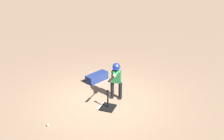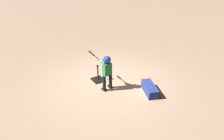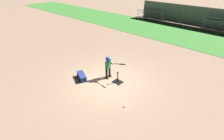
{
  "view_description": "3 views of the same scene",
  "coord_description": "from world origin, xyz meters",
  "px_view_note": "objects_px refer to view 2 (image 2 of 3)",
  "views": [
    {
      "loc": [
        7.87,
        3.24,
        4.92
      ],
      "look_at": [
        -0.43,
        0.14,
        0.93
      ],
      "focal_mm": 50.0,
      "sensor_mm": 36.0,
      "label": 1
    },
    {
      "loc": [
        -4.68,
        2.82,
        3.26
      ],
      "look_at": [
        -0.42,
        0.13,
        0.69
      ],
      "focal_mm": 28.0,
      "sensor_mm": 36.0,
      "label": 2
    },
    {
      "loc": [
        5.24,
        -5.33,
        4.87
      ],
      "look_at": [
        0.09,
        0.08,
        0.72
      ],
      "focal_mm": 28.0,
      "sensor_mm": 36.0,
      "label": 3
    }
  ],
  "objects_px": {
    "baseball": "(106,59)",
    "equipment_bag": "(150,89)",
    "batter_child": "(106,68)",
    "batting_tee": "(98,78)"
  },
  "relations": [
    {
      "from": "baseball",
      "to": "equipment_bag",
      "type": "bearing_deg",
      "value": 177.04
    },
    {
      "from": "equipment_bag",
      "to": "baseball",
      "type": "bearing_deg",
      "value": 20.88
    },
    {
      "from": "baseball",
      "to": "equipment_bag",
      "type": "height_order",
      "value": "equipment_bag"
    },
    {
      "from": "batter_child",
      "to": "equipment_bag",
      "type": "bearing_deg",
      "value": -131.61
    },
    {
      "from": "equipment_bag",
      "to": "batting_tee",
      "type": "bearing_deg",
      "value": 56.81
    },
    {
      "from": "batting_tee",
      "to": "equipment_bag",
      "type": "bearing_deg",
      "value": -147.04
    },
    {
      "from": "baseball",
      "to": "equipment_bag",
      "type": "xyz_separation_m",
      "value": [
        -3.07,
        0.16,
        0.1
      ]
    },
    {
      "from": "batter_child",
      "to": "equipment_bag",
      "type": "xyz_separation_m",
      "value": [
        -0.94,
        -1.06,
        -0.63
      ]
    },
    {
      "from": "batting_tee",
      "to": "equipment_bag",
      "type": "xyz_separation_m",
      "value": [
        -1.6,
        -1.04,
        0.07
      ]
    },
    {
      "from": "batter_child",
      "to": "batting_tee",
      "type": "bearing_deg",
      "value": -2.03
    }
  ]
}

